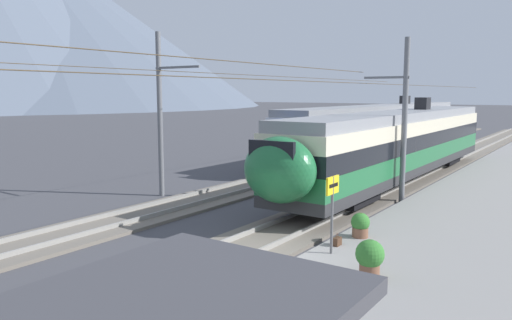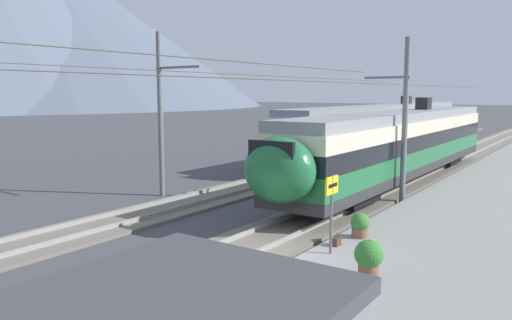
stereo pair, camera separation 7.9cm
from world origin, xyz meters
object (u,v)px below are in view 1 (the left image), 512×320
at_px(platform_sign, 332,197).
at_px(potted_plant_platform_edge, 360,224).
at_px(catenary_mast_far_side, 163,111).
at_px(catenary_mast_mid, 401,118).
at_px(potted_plant_by_shelter, 370,256).
at_px(train_near_platform, 398,143).
at_px(train_far_track, 383,125).
at_px(handbag_near_sign, 337,241).

relative_size(platform_sign, potted_plant_platform_edge, 2.84).
bearing_deg(catenary_mast_far_side, catenary_mast_mid, -63.03).
relative_size(potted_plant_platform_edge, potted_plant_by_shelter, 0.84).
relative_size(train_near_platform, potted_plant_platform_edge, 31.84).
bearing_deg(potted_plant_platform_edge, platform_sign, 179.07).
height_order(train_far_track, potted_plant_platform_edge, train_far_track).
bearing_deg(platform_sign, potted_plant_platform_edge, -0.93).
relative_size(catenary_mast_mid, platform_sign, 20.85).
bearing_deg(platform_sign, train_far_track, 17.76).
xyz_separation_m(train_far_track, platform_sign, (-26.45, -8.47, -0.30)).
xyz_separation_m(catenary_mast_mid, handbag_near_sign, (-8.07, -0.89, -3.33)).
height_order(catenary_mast_mid, potted_plant_by_shelter, catenary_mast_mid).
relative_size(train_far_track, catenary_mast_far_side, 0.70).
bearing_deg(train_far_track, platform_sign, -162.24).
relative_size(catenary_mast_far_side, handbag_near_sign, 123.44).
bearing_deg(potted_plant_platform_edge, train_far_track, 19.16).
height_order(handbag_near_sign, potted_plant_by_shelter, potted_plant_by_shelter).
bearing_deg(catenary_mast_mid, platform_sign, -173.05).
distance_m(train_near_platform, potted_plant_by_shelter, 14.92).
bearing_deg(catenary_mast_far_side, platform_sign, -110.63).
height_order(catenary_mast_mid, potted_plant_platform_edge, catenary_mast_mid).
relative_size(catenary_mast_far_side, platform_sign, 20.85).
bearing_deg(platform_sign, train_near_platform, 11.46).
bearing_deg(catenary_mast_mid, catenary_mast_far_side, 116.97).
bearing_deg(potted_plant_by_shelter, catenary_mast_mid, 14.99).
distance_m(train_near_platform, catenary_mast_far_side, 12.26).
relative_size(train_near_platform, catenary_mast_mid, 0.54).
distance_m(train_far_track, potted_plant_by_shelter, 29.34).
bearing_deg(catenary_mast_far_side, potted_plant_platform_edge, -100.69).
xyz_separation_m(catenary_mast_far_side, potted_plant_by_shelter, (-5.06, -12.17, -3.18)).
relative_size(catenary_mast_mid, potted_plant_by_shelter, 49.62).
xyz_separation_m(train_far_track, potted_plant_by_shelter, (-27.53, -10.05, -1.41)).
distance_m(catenary_mast_far_side, potted_plant_platform_edge, 11.30).
height_order(catenary_mast_far_side, handbag_near_sign, catenary_mast_far_side).
bearing_deg(train_near_platform, handbag_near_sign, -168.68).
bearing_deg(catenary_mast_far_side, train_far_track, -5.40).
xyz_separation_m(train_far_track, potted_plant_platform_edge, (-24.47, -8.50, -1.51)).
distance_m(train_near_platform, potted_plant_platform_edge, 11.60).
relative_size(catenary_mast_far_side, potted_plant_by_shelter, 49.62).
bearing_deg(catenary_mast_mid, train_near_platform, 20.17).
height_order(platform_sign, potted_plant_by_shelter, platform_sign).
bearing_deg(catenary_mast_mid, potted_plant_by_shelter, -165.01).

